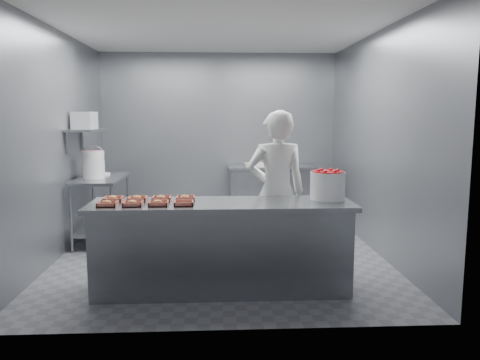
% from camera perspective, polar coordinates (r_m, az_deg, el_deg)
% --- Properties ---
extents(floor, '(4.50, 4.50, 0.00)m').
position_cam_1_polar(floor, '(6.14, -2.35, -8.65)').
color(floor, '#4C4C51').
rests_on(floor, ground).
extents(ceiling, '(4.50, 4.50, 0.00)m').
position_cam_1_polar(ceiling, '(5.98, -2.51, 18.01)').
color(ceiling, white).
rests_on(ceiling, wall_back).
extents(wall_back, '(4.00, 0.04, 2.80)m').
position_cam_1_polar(wall_back, '(8.15, -2.57, 5.45)').
color(wall_back, slate).
rests_on(wall_back, ground).
extents(wall_left, '(0.04, 4.50, 2.80)m').
position_cam_1_polar(wall_left, '(6.21, -21.26, 4.14)').
color(wall_left, slate).
rests_on(wall_left, ground).
extents(wall_right, '(0.04, 4.50, 2.80)m').
position_cam_1_polar(wall_right, '(6.24, 16.31, 4.38)').
color(wall_right, slate).
rests_on(wall_right, ground).
extents(service_counter, '(2.60, 0.70, 0.90)m').
position_cam_1_polar(service_counter, '(4.72, -2.22, -8.07)').
color(service_counter, slate).
rests_on(service_counter, ground).
extents(prep_table, '(0.60, 1.20, 0.90)m').
position_cam_1_polar(prep_table, '(6.78, -16.52, -2.24)').
color(prep_table, slate).
rests_on(prep_table, ground).
extents(back_counter, '(1.50, 0.60, 0.90)m').
position_cam_1_polar(back_counter, '(7.95, 3.99, -1.48)').
color(back_counter, slate).
rests_on(back_counter, ground).
extents(wall_shelf, '(0.35, 0.90, 0.03)m').
position_cam_1_polar(wall_shelf, '(6.73, -18.26, 5.81)').
color(wall_shelf, slate).
rests_on(wall_shelf, wall_left).
extents(tray_0, '(0.19, 0.18, 0.06)m').
position_cam_1_polar(tray_0, '(4.61, -15.87, -2.77)').
color(tray_0, tan).
rests_on(tray_0, service_counter).
extents(tray_1, '(0.19, 0.18, 0.06)m').
position_cam_1_polar(tray_1, '(4.56, -12.93, -2.78)').
color(tray_1, tan).
rests_on(tray_1, service_counter).
extents(tray_2, '(0.19, 0.18, 0.06)m').
position_cam_1_polar(tray_2, '(4.52, -9.93, -2.78)').
color(tray_2, tan).
rests_on(tray_2, service_counter).
extents(tray_3, '(0.19, 0.18, 0.04)m').
position_cam_1_polar(tray_3, '(4.50, -6.85, -2.81)').
color(tray_3, tan).
rests_on(tray_3, service_counter).
extents(tray_4, '(0.19, 0.18, 0.06)m').
position_cam_1_polar(tray_4, '(4.85, -15.20, -2.21)').
color(tray_4, tan).
rests_on(tray_4, service_counter).
extents(tray_5, '(0.19, 0.18, 0.06)m').
position_cam_1_polar(tray_5, '(4.81, -12.40, -2.21)').
color(tray_5, tan).
rests_on(tray_5, service_counter).
extents(tray_6, '(0.19, 0.18, 0.06)m').
position_cam_1_polar(tray_6, '(4.77, -9.56, -2.21)').
color(tray_6, tan).
rests_on(tray_6, service_counter).
extents(tray_7, '(0.19, 0.18, 0.06)m').
position_cam_1_polar(tray_7, '(4.75, -6.68, -2.20)').
color(tray_7, tan).
rests_on(tray_7, service_counter).
extents(worker, '(0.68, 0.47, 1.81)m').
position_cam_1_polar(worker, '(5.25, 4.45, -1.41)').
color(worker, white).
rests_on(worker, ground).
extents(strawberry_tub, '(0.35, 0.35, 0.29)m').
position_cam_1_polar(strawberry_tub, '(4.84, 10.63, -0.51)').
color(strawberry_tub, silver).
rests_on(strawberry_tub, service_counter).
extents(glaze_bucket, '(0.31, 0.29, 0.45)m').
position_cam_1_polar(glaze_bucket, '(6.64, -17.42, 1.88)').
color(glaze_bucket, silver).
rests_on(glaze_bucket, prep_table).
extents(bucket_lid, '(0.44, 0.44, 0.03)m').
position_cam_1_polar(bucket_lid, '(6.98, -16.88, 0.68)').
color(bucket_lid, silver).
rests_on(bucket_lid, prep_table).
extents(rag, '(0.17, 0.16, 0.02)m').
position_cam_1_polar(rag, '(6.85, -17.07, 0.52)').
color(rag, '#CCB28C').
rests_on(rag, prep_table).
extents(appliance, '(0.29, 0.33, 0.23)m').
position_cam_1_polar(appliance, '(6.67, -18.43, 6.91)').
color(appliance, gray).
rests_on(appliance, wall_shelf).
extents(paper_stack, '(0.32, 0.25, 0.06)m').
position_cam_1_polar(paper_stack, '(7.86, 1.80, 1.93)').
color(paper_stack, silver).
rests_on(paper_stack, back_counter).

